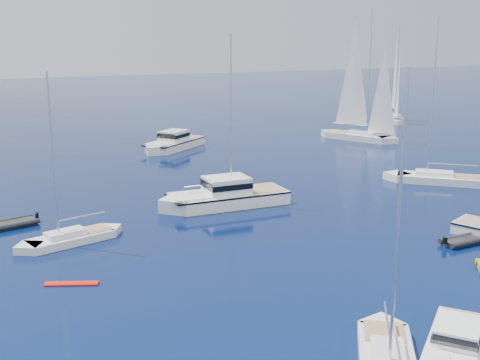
# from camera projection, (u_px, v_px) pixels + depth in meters

# --- Properties ---
(motor_cruiser_left) EXTENTS (8.13, 7.33, 2.21)m
(motor_cruiser_left) POSITION_uv_depth(u_px,v_px,m) (455.00, 360.00, 27.55)
(motor_cruiser_left) COLOR white
(motor_cruiser_left) RESTS_ON ground
(motor_cruiser_centre) EXTENTS (12.33, 4.00, 3.22)m
(motor_cruiser_centre) POSITION_uv_depth(u_px,v_px,m) (224.00, 206.00, 52.38)
(motor_cruiser_centre) COLOR white
(motor_cruiser_centre) RESTS_ON ground
(motor_cruiser_distant) EXTENTS (11.29, 9.88, 3.03)m
(motor_cruiser_distant) POSITION_uv_depth(u_px,v_px,m) (173.00, 149.00, 78.37)
(motor_cruiser_distant) COLOR silver
(motor_cruiser_distant) RESTS_ON ground
(sailboat_mid_r) EXTENTS (10.44, 9.74, 16.68)m
(sailboat_mid_r) POSITION_uv_depth(u_px,v_px,m) (438.00, 183.00, 60.55)
(sailboat_mid_r) COLOR white
(sailboat_mid_r) RESTS_ON ground
(sailboat_mid_l) EXTENTS (8.83, 4.39, 12.56)m
(sailboat_mid_l) POSITION_uv_depth(u_px,v_px,m) (71.00, 242.00, 43.09)
(sailboat_mid_l) COLOR silver
(sailboat_mid_l) RESTS_ON ground
(sailboat_centre) EXTENTS (10.31, 2.95, 15.05)m
(sailboat_centre) POSITION_uv_depth(u_px,v_px,m) (220.00, 204.00, 52.88)
(sailboat_centre) COLOR white
(sailboat_centre) RESTS_ON ground
(sailboat_sails_r) EXTENTS (8.60, 12.80, 18.61)m
(sailboat_sails_r) POSITION_uv_depth(u_px,v_px,m) (358.00, 140.00, 85.41)
(sailboat_sails_r) COLOR silver
(sailboat_sails_r) RESTS_ON ground
(sailboat_sails_far) EXTENTS (8.52, 11.35, 16.86)m
(sailboat_sails_far) POSITION_uv_depth(u_px,v_px,m) (393.00, 121.00, 104.09)
(sailboat_sails_far) COLOR white
(sailboat_sails_far) RESTS_ON ground
(tender_grey_near) EXTENTS (3.27, 1.94, 0.95)m
(tender_grey_near) POSITION_uv_depth(u_px,v_px,m) (461.00, 244.00, 42.77)
(tender_grey_near) COLOR black
(tender_grey_near) RESTS_ON ground
(tender_grey_far) EXTENTS (4.70, 3.27, 0.95)m
(tender_grey_far) POSITION_uv_depth(u_px,v_px,m) (10.00, 227.00, 46.63)
(tender_grey_far) COLOR black
(tender_grey_far) RESTS_ON ground
(kayak_orange) EXTENTS (3.11, 1.73, 0.30)m
(kayak_orange) POSITION_uv_depth(u_px,v_px,m) (72.00, 284.00, 35.86)
(kayak_orange) COLOR red
(kayak_orange) RESTS_ON ground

